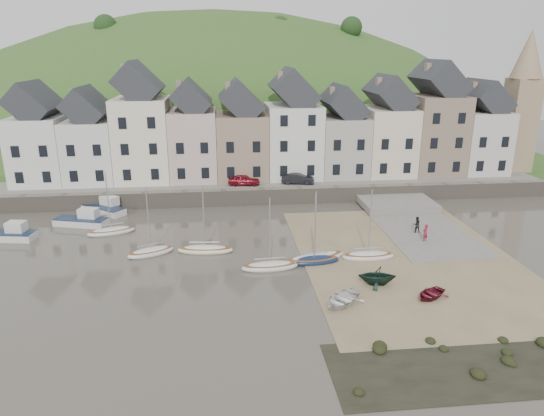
{
  "coord_description": "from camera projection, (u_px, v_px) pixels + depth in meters",
  "views": [
    {
      "loc": [
        -4.63,
        -37.48,
        17.09
      ],
      "look_at": [
        0.0,
        6.0,
        3.0
      ],
      "focal_mm": 32.69,
      "sensor_mm": 36.0,
      "label": 1
    }
  ],
  "objects": [
    {
      "name": "rowboat_white",
      "position": [
        342.0,
        299.0,
        34.54
      ],
      "size": [
        4.18,
        4.13,
        0.71
      ],
      "primitive_type": "imported",
      "rotation": [
        0.0,
        0.0,
        -0.83
      ],
      "color": "silver",
      "rests_on": "beach"
    },
    {
      "name": "motorboat_1",
      "position": [
        11.0,
        234.0,
        46.35
      ],
      "size": [
        4.93,
        2.5,
        1.7
      ],
      "color": "silver",
      "rests_on": "ground"
    },
    {
      "name": "rowboat_red",
      "position": [
        430.0,
        294.0,
        35.47
      ],
      "size": [
        3.3,
        3.09,
        0.56
      ],
      "primitive_type": "imported",
      "rotation": [
        0.0,
        0.0,
        -0.98
      ],
      "color": "maroon",
      "rests_on": "beach"
    },
    {
      "name": "sailboat_5",
      "position": [
        314.0,
        260.0,
        41.34
      ],
      "size": [
        4.47,
        1.88,
        6.32
      ],
      "color": "#13213C",
      "rests_on": "ground"
    },
    {
      "name": "beach",
      "position": [
        407.0,
        258.0,
        42.28
      ],
      "size": [
        18.0,
        26.0,
        0.06
      ],
      "primitive_type": "cube",
      "color": "#7B674A",
      "rests_on": "ground"
    },
    {
      "name": "townhouse_terrace",
      "position": [
        271.0,
        131.0,
        61.82
      ],
      "size": [
        61.05,
        8.0,
        13.93
      ],
      "color": "silver",
      "rests_on": "quay_land"
    },
    {
      "name": "quay_land",
      "position": [
        253.0,
        168.0,
        71.23
      ],
      "size": [
        90.0,
        30.0,
        1.5
      ],
      "primitive_type": "cube",
      "color": "#365823",
      "rests_on": "ground"
    },
    {
      "name": "seawall",
      "position": [
        262.0,
        196.0,
        56.99
      ],
      "size": [
        70.0,
        1.2,
        1.8
      ],
      "primitive_type": "cube",
      "color": "slate",
      "rests_on": "ground"
    },
    {
      "name": "sailboat_3",
      "position": [
        270.0,
        266.0,
        40.21
      ],
      "size": [
        4.77,
        1.8,
        6.32
      ],
      "color": "silver",
      "rests_on": "ground"
    },
    {
      "name": "church_spire",
      "position": [
        523.0,
        98.0,
        63.98
      ],
      "size": [
        4.0,
        4.0,
        18.0
      ],
      "color": "#997F60",
      "rests_on": "quay_land"
    },
    {
      "name": "sailboat_1",
      "position": [
        151.0,
        252.0,
        43.03
      ],
      "size": [
        4.39,
        3.09,
        6.32
      ],
      "color": "silver",
      "rests_on": "ground"
    },
    {
      "name": "shore_rocks",
      "position": [
        464.0,
        361.0,
        28.23
      ],
      "size": [
        14.0,
        6.0,
        0.61
      ],
      "color": "black",
      "rests_on": "ground"
    },
    {
      "name": "sailboat_6",
      "position": [
        368.0,
        256.0,
        42.25
      ],
      "size": [
        4.54,
        1.53,
        6.32
      ],
      "color": "silver",
      "rests_on": "ground"
    },
    {
      "name": "ground",
      "position": [
        280.0,
        264.0,
        41.18
      ],
      "size": [
        160.0,
        160.0,
        0.0
      ],
      "primitive_type": "plane",
      "color": "#484138",
      "rests_on": "ground"
    },
    {
      "name": "rowboat_green",
      "position": [
        377.0,
        275.0,
        37.32
      ],
      "size": [
        3.17,
        2.85,
        1.48
      ],
      "primitive_type": "imported",
      "rotation": [
        0.0,
        0.0,
        -1.73
      ],
      "color": "black",
      "rests_on": "beach"
    },
    {
      "name": "person_red",
      "position": [
        425.0,
        233.0,
        45.62
      ],
      "size": [
        0.71,
        0.65,
        1.64
      ],
      "primitive_type": "imported",
      "rotation": [
        0.0,
        0.0,
        3.7
      ],
      "color": "maroon",
      "rests_on": "slipway"
    },
    {
      "name": "sailboat_2",
      "position": [
        205.0,
        249.0,
        43.55
      ],
      "size": [
        5.03,
        1.99,
        6.32
      ],
      "color": "beige",
      "rests_on": "ground"
    },
    {
      "name": "person_dark",
      "position": [
        416.0,
        224.0,
        47.83
      ],
      "size": [
        0.78,
        0.61,
        1.57
      ],
      "primitive_type": "imported",
      "rotation": [
        0.0,
        0.0,
        3.12
      ],
      "color": "black",
      "rests_on": "slipway"
    },
    {
      "name": "hillside",
      "position": [
        221.0,
        226.0,
        102.98
      ],
      "size": [
        134.4,
        84.0,
        84.0
      ],
      "color": "#365823",
      "rests_on": "ground"
    },
    {
      "name": "motorboat_2",
      "position": [
        105.0,
        207.0,
        54.07
      ],
      "size": [
        5.41,
        4.7,
        1.7
      ],
      "color": "silver",
      "rests_on": "ground"
    },
    {
      "name": "motorboat_0",
      "position": [
        83.0,
        220.0,
        50.13
      ],
      "size": [
        5.61,
        3.14,
        1.7
      ],
      "color": "silver",
      "rests_on": "ground"
    },
    {
      "name": "sailboat_4",
      "position": [
        315.0,
        258.0,
        41.81
      ],
      "size": [
        5.82,
        3.15,
        6.32
      ],
      "color": "silver",
      "rests_on": "ground"
    },
    {
      "name": "quay_street",
      "position": [
        259.0,
        183.0,
        60.1
      ],
      "size": [
        70.0,
        7.0,
        0.1
      ],
      "primitive_type": "cube",
      "color": "slate",
      "rests_on": "quay_land"
    },
    {
      "name": "sailboat_0",
      "position": [
        111.0,
        231.0,
        47.89
      ],
      "size": [
        4.72,
        2.76,
        6.32
      ],
      "color": "silver",
      "rests_on": "ground"
    },
    {
      "name": "car_right",
      "position": [
        298.0,
        178.0,
        59.4
      ],
      "size": [
        4.11,
        2.12,
        1.29
      ],
      "primitive_type": "imported",
      "rotation": [
        0.0,
        0.0,
        1.37
      ],
      "color": "black",
      "rests_on": "quay_street"
    },
    {
      "name": "car_left",
      "position": [
        244.0,
        180.0,
        58.75
      ],
      "size": [
        3.91,
        1.95,
        1.28
      ],
      "primitive_type": "imported",
      "rotation": [
        0.0,
        0.0,
        1.45
      ],
      "color": "maroon",
      "rests_on": "quay_street"
    },
    {
      "name": "slipway",
      "position": [
        417.0,
        225.0,
        50.24
      ],
      "size": [
        8.0,
        18.0,
        0.12
      ],
      "primitive_type": "cube",
      "color": "slate",
      "rests_on": "ground"
    }
  ]
}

